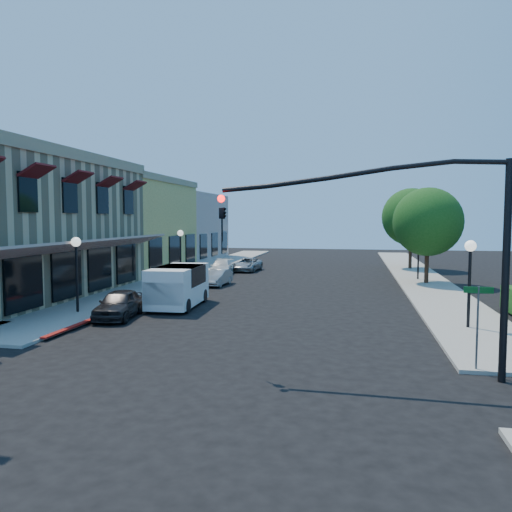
% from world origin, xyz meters
% --- Properties ---
extents(ground, '(120.00, 120.00, 0.00)m').
position_xyz_m(ground, '(0.00, 0.00, 0.00)').
color(ground, black).
rests_on(ground, ground).
extents(sidewalk_left, '(3.50, 50.00, 0.12)m').
position_xyz_m(sidewalk_left, '(-8.75, 27.00, 0.06)').
color(sidewalk_left, gray).
rests_on(sidewalk_left, ground).
extents(sidewalk_right, '(3.50, 50.00, 0.12)m').
position_xyz_m(sidewalk_right, '(8.75, 27.00, 0.06)').
color(sidewalk_right, gray).
rests_on(sidewalk_right, ground).
extents(curb_red_strip, '(0.25, 10.00, 0.06)m').
position_xyz_m(curb_red_strip, '(-6.90, 8.00, 0.00)').
color(curb_red_strip, maroon).
rests_on(curb_red_strip, ground).
extents(yellow_stucco_building, '(10.00, 12.00, 7.60)m').
position_xyz_m(yellow_stucco_building, '(-15.50, 26.00, 3.80)').
color(yellow_stucco_building, tan).
rests_on(yellow_stucco_building, ground).
extents(pink_stucco_building, '(10.00, 12.00, 7.00)m').
position_xyz_m(pink_stucco_building, '(-15.50, 38.00, 3.50)').
color(pink_stucco_building, tan).
rests_on(pink_stucco_building, ground).
extents(street_tree_a, '(4.56, 4.56, 6.48)m').
position_xyz_m(street_tree_a, '(8.80, 22.00, 4.19)').
color(street_tree_a, black).
rests_on(street_tree_a, ground).
extents(street_tree_b, '(4.94, 4.94, 7.02)m').
position_xyz_m(street_tree_b, '(8.80, 32.00, 4.54)').
color(street_tree_b, black).
rests_on(street_tree_b, ground).
extents(signal_mast_arm, '(8.01, 0.39, 6.00)m').
position_xyz_m(signal_mast_arm, '(5.86, 1.50, 4.09)').
color(signal_mast_arm, black).
rests_on(signal_mast_arm, ground).
extents(street_name_sign, '(0.80, 0.06, 2.50)m').
position_xyz_m(street_name_sign, '(7.50, 2.20, 1.70)').
color(street_name_sign, '#595B5E').
rests_on(street_name_sign, ground).
extents(lamppost_left_near, '(0.44, 0.44, 3.57)m').
position_xyz_m(lamppost_left_near, '(-8.50, 8.00, 2.74)').
color(lamppost_left_near, black).
rests_on(lamppost_left_near, ground).
extents(lamppost_left_far, '(0.44, 0.44, 3.57)m').
position_xyz_m(lamppost_left_far, '(-8.50, 22.00, 2.74)').
color(lamppost_left_far, black).
rests_on(lamppost_left_far, ground).
extents(lamppost_right_near, '(0.44, 0.44, 3.57)m').
position_xyz_m(lamppost_right_near, '(8.50, 8.00, 2.74)').
color(lamppost_right_near, black).
rests_on(lamppost_right_near, ground).
extents(lamppost_right_far, '(0.44, 0.44, 3.57)m').
position_xyz_m(lamppost_right_far, '(8.50, 24.00, 2.74)').
color(lamppost_right_far, black).
rests_on(lamppost_right_far, ground).
extents(white_van, '(2.18, 4.66, 2.03)m').
position_xyz_m(white_van, '(-4.60, 10.69, 1.17)').
color(white_van, white).
rests_on(white_van, ground).
extents(parked_car_a, '(1.98, 3.86, 1.26)m').
position_xyz_m(parked_car_a, '(-6.20, 7.55, 0.63)').
color(parked_car_a, black).
rests_on(parked_car_a, ground).
extents(parked_car_b, '(1.36, 3.28, 1.05)m').
position_xyz_m(parked_car_b, '(-4.80, 18.81, 0.53)').
color(parked_car_b, '#9A9C9E').
rests_on(parked_car_b, ground).
extents(parked_car_c, '(2.02, 4.11, 1.15)m').
position_xyz_m(parked_car_c, '(-6.20, 25.00, 0.57)').
color(parked_car_c, silver).
rests_on(parked_car_c, ground).
extents(parked_car_d, '(2.13, 4.17, 1.13)m').
position_xyz_m(parked_car_d, '(-4.80, 28.01, 0.56)').
color(parked_car_d, '#999C9E').
rests_on(parked_car_d, ground).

